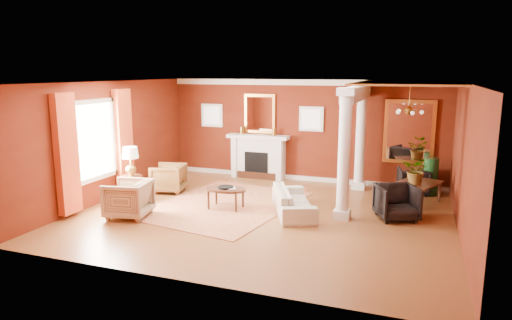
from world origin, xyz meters
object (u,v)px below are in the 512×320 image
at_px(side_table, 131,166).
at_px(dining_table, 416,188).
at_px(armchair_leopard, 168,177).
at_px(armchair_stripe, 128,197).
at_px(coffee_table, 226,190).
at_px(sofa, 294,197).

relative_size(side_table, dining_table, 0.90).
xyz_separation_m(armchair_leopard, armchair_stripe, (0.27, -2.14, 0.04)).
bearing_deg(coffee_table, armchair_leopard, 156.90).
height_order(armchair_leopard, dining_table, dining_table).
bearing_deg(sofa, armchair_leopard, 55.84).
bearing_deg(coffee_table, sofa, 7.63).
height_order(armchair_leopard, side_table, side_table).
bearing_deg(dining_table, armchair_leopard, 121.72).
xyz_separation_m(side_table, dining_table, (6.52, 1.99, -0.47)).
relative_size(sofa, coffee_table, 1.98).
bearing_deg(sofa, armchair_stripe, 90.37).
relative_size(coffee_table, side_table, 0.72).
bearing_deg(armchair_leopard, coffee_table, 54.76).
bearing_deg(dining_table, sofa, 144.79).
xyz_separation_m(sofa, coffee_table, (-1.56, -0.21, 0.07)).
distance_m(side_table, dining_table, 6.83).
distance_m(sofa, coffee_table, 1.58).
distance_m(armchair_leopard, coffee_table, 2.19).
bearing_deg(sofa, dining_table, -82.24).
height_order(armchair_leopard, coffee_table, armchair_leopard).
relative_size(armchair_stripe, dining_table, 0.60).
bearing_deg(side_table, coffee_table, 4.88).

